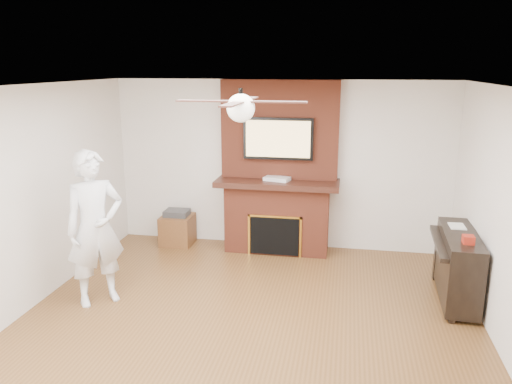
% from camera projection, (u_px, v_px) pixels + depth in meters
% --- Properties ---
extents(room_shell, '(5.36, 5.86, 2.86)m').
position_uv_depth(room_shell, '(242.00, 220.00, 4.82)').
color(room_shell, '#563619').
rests_on(room_shell, ground).
extents(fireplace, '(1.78, 0.64, 2.50)m').
position_uv_depth(fireplace, '(278.00, 185.00, 7.31)').
color(fireplace, brown).
rests_on(fireplace, ground).
extents(tv, '(1.00, 0.08, 0.60)m').
position_uv_depth(tv, '(278.00, 139.00, 7.09)').
color(tv, black).
rests_on(tv, fireplace).
extents(ceiling_fan, '(1.21, 1.21, 0.31)m').
position_uv_depth(ceiling_fan, '(241.00, 107.00, 4.55)').
color(ceiling_fan, black).
rests_on(ceiling_fan, room_shell).
extents(person, '(0.78, 0.77, 1.80)m').
position_uv_depth(person, '(95.00, 228.00, 5.66)').
color(person, silver).
rests_on(person, ground).
extents(side_table, '(0.47, 0.47, 0.54)m').
position_uv_depth(side_table, '(177.00, 228.00, 7.70)').
color(side_table, '#5A3419').
rests_on(side_table, ground).
extents(piano, '(0.53, 1.29, 0.92)m').
position_uv_depth(piano, '(457.00, 265.00, 5.81)').
color(piano, black).
rests_on(piano, ground).
extents(cable_box, '(0.40, 0.29, 0.05)m').
position_uv_depth(cable_box, '(277.00, 179.00, 7.19)').
color(cable_box, silver).
rests_on(cable_box, fireplace).
extents(candle_orange, '(0.07, 0.07, 0.12)m').
position_uv_depth(candle_orange, '(261.00, 248.00, 7.41)').
color(candle_orange, orange).
rests_on(candle_orange, ground).
extents(candle_green, '(0.06, 0.06, 0.10)m').
position_uv_depth(candle_green, '(274.00, 251.00, 7.30)').
color(candle_green, '#538334').
rests_on(candle_green, ground).
extents(candle_cream, '(0.09, 0.09, 0.12)m').
position_uv_depth(candle_cream, '(285.00, 250.00, 7.35)').
color(candle_cream, beige).
rests_on(candle_cream, ground).
extents(candle_blue, '(0.06, 0.06, 0.07)m').
position_uv_depth(candle_blue, '(290.00, 252.00, 7.30)').
color(candle_blue, navy).
rests_on(candle_blue, ground).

